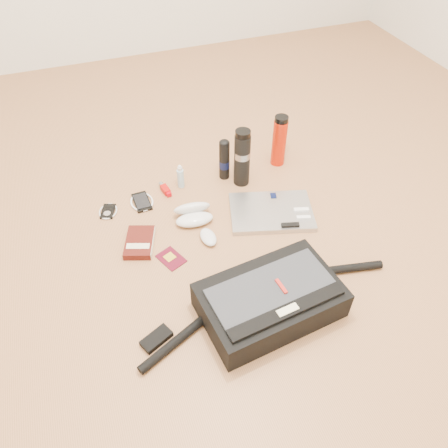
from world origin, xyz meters
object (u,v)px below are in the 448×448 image
at_px(laptop, 272,212).
at_px(book, 140,242).
at_px(thermos_red, 279,141).
at_px(messenger_bag, 270,300).
at_px(thermos_black, 242,158).

distance_m(laptop, book, 0.60).
xyz_separation_m(book, thermos_red, (0.78, 0.32, 0.12)).
distance_m(messenger_bag, thermos_black, 0.75).
bearing_deg(book, laptop, 18.15).
relative_size(laptop, thermos_red, 1.58).
bearing_deg(thermos_black, book, -156.48).
relative_size(book, thermos_black, 0.69).
relative_size(laptop, book, 2.11).
bearing_deg(messenger_bag, thermos_black, 69.55).
relative_size(messenger_bag, thermos_black, 3.48).
xyz_separation_m(messenger_bag, laptop, (0.22, 0.46, -0.05)).
distance_m(laptop, thermos_red, 0.41).
bearing_deg(book, thermos_red, 42.18).
xyz_separation_m(messenger_bag, book, (-0.37, 0.48, -0.05)).
bearing_deg(messenger_bag, thermos_red, 56.50).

